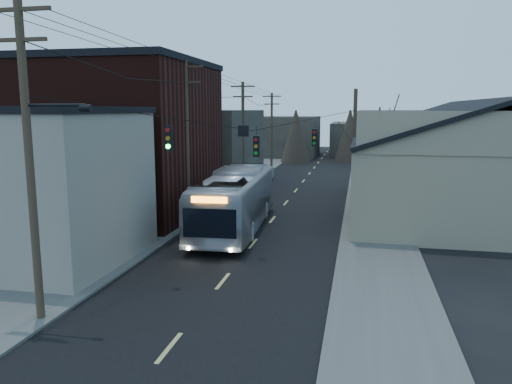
% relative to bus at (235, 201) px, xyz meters
% --- Properties ---
extents(ground, '(160.00, 160.00, 0.00)m').
position_rel_bus_xyz_m(ground, '(1.69, -16.87, -1.76)').
color(ground, black).
rests_on(ground, ground).
extents(road_surface, '(9.00, 110.00, 0.02)m').
position_rel_bus_xyz_m(road_surface, '(1.69, 13.13, -1.75)').
color(road_surface, black).
rests_on(road_surface, ground).
extents(sidewalk_left, '(4.00, 110.00, 0.12)m').
position_rel_bus_xyz_m(sidewalk_left, '(-4.81, 13.13, -1.70)').
color(sidewalk_left, '#474744').
rests_on(sidewalk_left, ground).
extents(sidewalk_right, '(4.00, 110.00, 0.12)m').
position_rel_bus_xyz_m(sidewalk_right, '(8.19, 13.13, -1.70)').
color(sidewalk_right, '#474744').
rests_on(sidewalk_right, ground).
extents(building_clapboard, '(8.00, 8.00, 7.00)m').
position_rel_bus_xyz_m(building_clapboard, '(-7.31, -7.87, 1.74)').
color(building_clapboard, gray).
rests_on(building_clapboard, ground).
extents(building_brick, '(10.00, 12.00, 10.00)m').
position_rel_bus_xyz_m(building_brick, '(-8.31, 3.13, 3.24)').
color(building_brick, black).
rests_on(building_brick, ground).
extents(building_left_far, '(9.00, 14.00, 7.00)m').
position_rel_bus_xyz_m(building_left_far, '(-7.81, 19.13, 1.74)').
color(building_left_far, '#312C27').
rests_on(building_left_far, ground).
extents(warehouse, '(16.16, 20.60, 7.73)m').
position_rel_bus_xyz_m(warehouse, '(14.69, 8.13, 0.94)').
color(warehouse, '#80725D').
rests_on(warehouse, ground).
extents(building_far_left, '(10.00, 12.00, 6.00)m').
position_rel_bus_xyz_m(building_far_left, '(-4.31, 48.13, 1.24)').
color(building_far_left, '#312C27').
rests_on(building_far_left, ground).
extents(building_far_right, '(12.00, 14.00, 5.00)m').
position_rel_bus_xyz_m(building_far_right, '(8.69, 53.13, 0.74)').
color(building_far_right, '#312C27').
rests_on(building_far_right, ground).
extents(bare_tree, '(0.40, 0.40, 7.20)m').
position_rel_bus_xyz_m(bare_tree, '(8.19, 3.13, 1.84)').
color(bare_tree, black).
rests_on(bare_tree, ground).
extents(utility_lines, '(11.24, 45.28, 10.50)m').
position_rel_bus_xyz_m(utility_lines, '(-1.42, 7.27, 3.19)').
color(utility_lines, '#382B1E').
rests_on(utility_lines, ground).
extents(bus, '(3.63, 12.78, 3.52)m').
position_rel_bus_xyz_m(bus, '(0.00, 0.00, 0.00)').
color(bus, '#A0A3AB').
rests_on(bus, ground).
extents(parked_car, '(1.80, 4.29, 1.38)m').
position_rel_bus_xyz_m(parked_car, '(-2.14, 20.81, -1.07)').
color(parked_car, '#A0A4A8').
rests_on(parked_car, ground).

